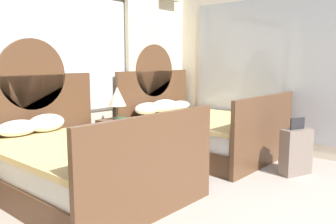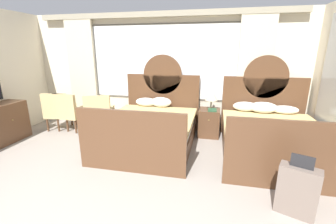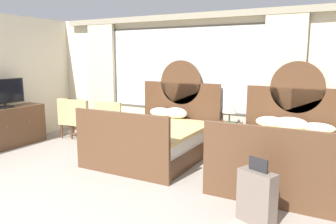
# 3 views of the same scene
# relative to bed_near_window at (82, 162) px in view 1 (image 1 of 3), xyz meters

# --- Properties ---
(wall_back_window) EXTENTS (6.47, 0.22, 2.70)m
(wall_back_window) POSITION_rel_bed_near_window_xyz_m (-0.03, 1.14, 1.06)
(wall_back_window) COLOR beige
(wall_back_window) RESTS_ON ground_plane
(wall_right_mirror) EXTENTS (0.08, 4.81, 2.70)m
(wall_right_mirror) POSITION_rel_bed_near_window_xyz_m (3.23, -1.25, 0.99)
(wall_right_mirror) COLOR beige
(wall_right_mirror) RESTS_ON ground_plane
(bed_near_window) EXTENTS (1.73, 2.17, 1.76)m
(bed_near_window) POSITION_rel_bed_near_window_xyz_m (0.00, 0.00, 0.00)
(bed_near_window) COLOR brown
(bed_near_window) RESTS_ON ground_plane
(bed_near_mirror) EXTENTS (1.73, 2.17, 1.76)m
(bed_near_mirror) POSITION_rel_bed_near_window_xyz_m (2.26, 0.01, 0.01)
(bed_near_mirror) COLOR brown
(bed_near_mirror) RESTS_ON ground_plane
(nightstand_between_beds) EXTENTS (0.45, 0.47, 0.61)m
(nightstand_between_beds) POSITION_rel_bed_near_window_xyz_m (1.13, 0.71, -0.05)
(nightstand_between_beds) COLOR brown
(nightstand_between_beds) RESTS_ON ground_plane
(table_lamp_on_nightstand) EXTENTS (0.27, 0.27, 0.49)m
(table_lamp_on_nightstand) POSITION_rel_bed_near_window_xyz_m (1.15, 0.71, 0.60)
(table_lamp_on_nightstand) COLOR brown
(table_lamp_on_nightstand) RESTS_ON nightstand_between_beds
(book_on_nightstand) EXTENTS (0.18, 0.26, 0.03)m
(book_on_nightstand) POSITION_rel_bed_near_window_xyz_m (1.19, 0.62, 0.27)
(book_on_nightstand) COLOR #285133
(book_on_nightstand) RESTS_ON nightstand_between_beds
(suitcase_on_floor) EXTENTS (0.46, 0.33, 0.75)m
(suitcase_on_floor) POSITION_rel_bed_near_window_xyz_m (2.21, -1.58, -0.05)
(suitcase_on_floor) COLOR #75665B
(suitcase_on_floor) RESTS_ON ground_plane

